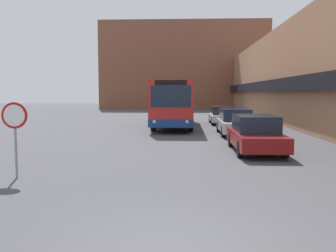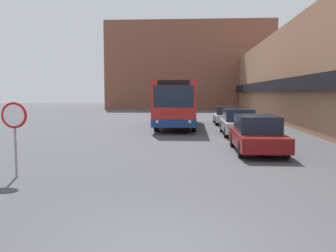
% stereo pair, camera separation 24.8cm
% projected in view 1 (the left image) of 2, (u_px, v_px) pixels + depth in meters
% --- Properties ---
extents(ground_plane, '(160.00, 160.00, 0.00)m').
position_uv_depth(ground_plane, '(168.00, 249.00, 5.93)').
color(ground_plane, '#47474C').
extents(building_row_right, '(5.50, 60.00, 7.67)m').
position_uv_depth(building_row_right, '(311.00, 75.00, 29.01)').
color(building_row_right, '#996B4C').
rests_on(building_row_right, ground_plane).
extents(building_backdrop_far, '(26.00, 8.00, 13.44)m').
position_uv_depth(building_backdrop_far, '(184.00, 66.00, 60.15)').
color(building_backdrop_far, brown).
rests_on(building_backdrop_far, ground_plane).
extents(city_bus, '(2.69, 11.23, 3.24)m').
position_uv_depth(city_bus, '(174.00, 103.00, 27.17)').
color(city_bus, red).
rests_on(city_bus, ground_plane).
extents(parked_car_front, '(1.89, 4.76, 1.52)m').
position_uv_depth(parked_car_front, '(255.00, 134.00, 15.67)').
color(parked_car_front, maroon).
rests_on(parked_car_front, ground_plane).
extents(parked_car_middle, '(1.88, 4.75, 1.53)m').
position_uv_depth(parked_car_middle, '(235.00, 122.00, 22.11)').
color(parked_car_middle, '#B7B7BC').
rests_on(parked_car_middle, ground_plane).
extents(parked_car_back, '(1.93, 4.22, 1.38)m').
position_uv_depth(parked_car_back, '(222.00, 115.00, 29.76)').
color(parked_car_back, silver).
rests_on(parked_car_back, ground_plane).
extents(stop_sign, '(0.76, 0.08, 2.20)m').
position_uv_depth(stop_sign, '(15.00, 123.00, 10.73)').
color(stop_sign, gray).
rests_on(stop_sign, ground_plane).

